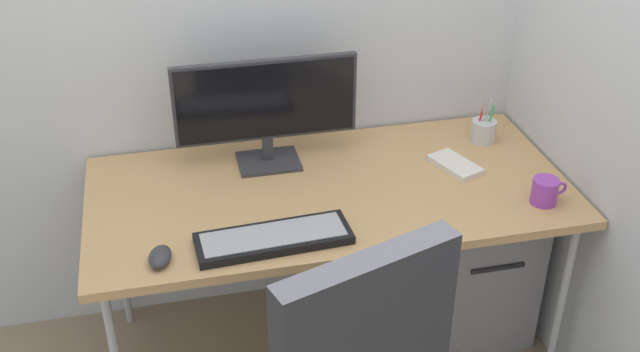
{
  "coord_description": "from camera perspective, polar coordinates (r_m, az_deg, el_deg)",
  "views": [
    {
      "loc": [
        -0.52,
        -2.13,
        2.1
      ],
      "look_at": [
        -0.05,
        -0.08,
        0.83
      ],
      "focal_mm": 42.94,
      "sensor_mm": 36.0,
      "label": 1
    }
  ],
  "objects": [
    {
      "name": "ground_plane",
      "position": [
        3.04,
        0.64,
        -12.6
      ],
      "size": [
        8.0,
        8.0,
        0.0
      ],
      "primitive_type": "plane",
      "color": "gray"
    },
    {
      "name": "wall_side_right",
      "position": [
        2.41,
        22.74,
        11.91
      ],
      "size": [
        0.04,
        2.62,
        2.8
      ],
      "primitive_type": "cube",
      "color": "silver",
      "rests_on": "ground_plane"
    },
    {
      "name": "desk",
      "position": [
        2.61,
        0.73,
        -1.55
      ],
      "size": [
        1.62,
        0.78,
        0.73
      ],
      "color": "tan",
      "rests_on": "ground_plane"
    },
    {
      "name": "filing_cabinet",
      "position": [
        3.05,
        10.83,
        -5.59
      ],
      "size": [
        0.4,
        0.53,
        0.61
      ],
      "color": "gray",
      "rests_on": "ground_plane"
    },
    {
      "name": "monitor",
      "position": [
        2.64,
        -4.04,
        5.26
      ],
      "size": [
        0.64,
        0.17,
        0.39
      ],
      "color": "#333338",
      "rests_on": "desk"
    },
    {
      "name": "keyboard",
      "position": [
        2.32,
        -3.48,
        -4.65
      ],
      "size": [
        0.48,
        0.18,
        0.03
      ],
      "color": "black",
      "rests_on": "desk"
    },
    {
      "name": "mouse",
      "position": [
        2.29,
        -11.84,
        -5.9
      ],
      "size": [
        0.09,
        0.12,
        0.04
      ],
      "primitive_type": "ellipsoid",
      "rotation": [
        0.0,
        0.0,
        -0.24
      ],
      "color": "#333338",
      "rests_on": "desk"
    },
    {
      "name": "pen_holder",
      "position": [
        2.92,
        12.1,
        3.33
      ],
      "size": [
        0.09,
        0.09,
        0.17
      ],
      "color": "silver",
      "rests_on": "desk"
    },
    {
      "name": "notebook",
      "position": [
        2.74,
        10.04,
        0.82
      ],
      "size": [
        0.16,
        0.21,
        0.02
      ],
      "primitive_type": "cube",
      "rotation": [
        0.0,
        0.0,
        0.36
      ],
      "color": "silver",
      "rests_on": "desk"
    },
    {
      "name": "coffee_mug",
      "position": [
        2.59,
        16.43,
        -1.08
      ],
      "size": [
        0.12,
        0.09,
        0.09
      ],
      "color": "purple",
      "rests_on": "desk"
    }
  ]
}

